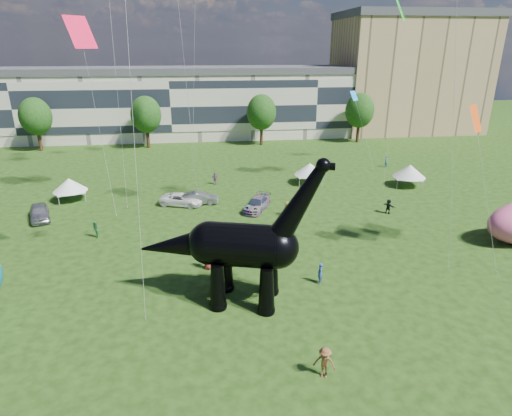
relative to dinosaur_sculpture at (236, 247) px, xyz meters
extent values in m
plane|color=#16330C|center=(0.51, -3.11, -4.12)|extent=(220.00, 220.00, 0.00)
cube|color=beige|center=(-7.49, 58.89, 1.88)|extent=(78.00, 11.00, 12.00)
cube|color=tan|center=(40.51, 61.89, 6.88)|extent=(28.00, 18.00, 22.00)
cylinder|color=#382314|center=(-29.49, 49.89, -2.52)|extent=(0.56, 0.56, 3.20)
ellipsoid|color=#14380F|center=(-29.49, 49.89, 2.20)|extent=(5.20, 5.20, 6.24)
cylinder|color=#382314|center=(-11.49, 49.89, -2.52)|extent=(0.56, 0.56, 3.20)
ellipsoid|color=#14380F|center=(-11.49, 49.89, 2.20)|extent=(5.20, 5.20, 6.24)
cylinder|color=#382314|center=(8.51, 49.89, -2.52)|extent=(0.56, 0.56, 3.20)
ellipsoid|color=#14380F|center=(8.51, 49.89, 2.20)|extent=(5.20, 5.20, 6.24)
cylinder|color=#382314|center=(26.51, 49.89, -2.52)|extent=(0.56, 0.56, 3.20)
ellipsoid|color=#14380F|center=(26.51, 49.89, 2.20)|extent=(5.20, 5.20, 6.24)
cone|color=black|center=(-1.36, -0.88, -2.46)|extent=(1.41, 1.41, 3.31)
sphere|color=black|center=(-1.36, -0.88, -3.92)|extent=(1.21, 1.21, 1.21)
cone|color=black|center=(-0.69, 1.46, -2.46)|extent=(1.41, 1.41, 3.31)
sphere|color=black|center=(-0.69, 1.46, -3.92)|extent=(1.21, 1.21, 1.21)
cone|color=black|center=(1.83, -1.78, -2.46)|extent=(1.41, 1.41, 3.31)
sphere|color=black|center=(1.83, -1.78, -3.92)|extent=(1.21, 1.21, 1.21)
cone|color=black|center=(2.49, 0.55, -2.46)|extent=(1.41, 1.41, 3.31)
sphere|color=black|center=(2.49, 0.55, -3.92)|extent=(1.21, 1.21, 1.21)
cylinder|color=black|center=(0.46, -0.13, 0.19)|extent=(5.27, 4.13, 2.98)
sphere|color=black|center=(-1.77, 0.50, 0.19)|extent=(2.98, 2.98, 2.98)
sphere|color=black|center=(2.69, -0.76, 0.19)|extent=(2.87, 2.87, 2.87)
cone|color=black|center=(3.98, -1.13, 3.38)|extent=(4.45, 2.73, 5.84)
sphere|color=black|center=(5.28, -1.50, 5.91)|extent=(0.93, 0.93, 0.93)
cylinder|color=black|center=(5.60, -1.59, 5.86)|extent=(0.88, 0.68, 0.49)
cone|color=black|center=(-3.96, 1.12, -0.18)|extent=(6.25, 3.82, 3.24)
imported|color=#A4A3A8|center=(-18.97, 17.38, -3.34)|extent=(3.28, 4.89, 1.55)
imported|color=slate|center=(-2.60, 20.07, -3.43)|extent=(4.22, 1.66, 1.37)
imported|color=white|center=(-4.61, 19.86, -3.44)|extent=(5.29, 3.66, 1.34)
imported|color=#595960|center=(3.59, 17.34, -3.43)|extent=(3.91, 5.12, 1.38)
cube|color=white|center=(11.55, 26.01, -2.98)|extent=(3.40, 3.40, 0.12)
cone|color=white|center=(11.55, 26.01, -2.15)|extent=(4.31, 4.31, 1.55)
cylinder|color=#999999|center=(9.96, 24.73, -3.55)|extent=(0.06, 0.06, 1.14)
cylinder|color=#999999|center=(12.84, 24.43, -3.55)|extent=(0.06, 0.06, 1.14)
cylinder|color=#999999|center=(10.26, 27.60, -3.55)|extent=(0.06, 0.06, 1.14)
cylinder|color=#999999|center=(13.14, 27.30, -3.55)|extent=(0.06, 0.06, 1.14)
cube|color=silver|center=(23.81, 23.36, -2.95)|extent=(4.05, 4.05, 0.13)
cone|color=silver|center=(23.81, 23.36, -2.10)|extent=(5.13, 5.13, 1.59)
cylinder|color=#999999|center=(21.92, 22.45, -3.53)|extent=(0.06, 0.06, 1.17)
cylinder|color=#999999|center=(24.73, 21.47, -3.53)|extent=(0.06, 0.06, 1.17)
cylinder|color=#999999|center=(22.90, 25.25, -3.53)|extent=(0.06, 0.06, 1.17)
cylinder|color=#999999|center=(25.71, 24.28, -3.53)|extent=(0.06, 0.06, 1.17)
cube|color=white|center=(-17.38, 23.08, -3.02)|extent=(3.84, 3.84, 0.12)
cone|color=white|center=(-17.38, 23.08, -2.22)|extent=(4.86, 4.86, 1.50)
cylinder|color=#999999|center=(-18.22, 21.29, -3.57)|extent=(0.06, 0.06, 1.10)
cylinder|color=#999999|center=(-15.59, 22.24, -3.57)|extent=(0.06, 0.06, 1.10)
cylinder|color=#999999|center=(-19.17, 23.93, -3.57)|extent=(0.06, 0.06, 1.10)
cylinder|color=#999999|center=(-16.53, 24.87, -3.57)|extent=(0.06, 0.06, 1.10)
imported|color=brown|center=(4.05, -8.10, -3.18)|extent=(1.40, 1.17, 1.88)
imported|color=black|center=(17.40, 14.60, -3.32)|extent=(1.12, 1.53, 1.60)
imported|color=maroon|center=(-1.96, 4.75, -3.18)|extent=(0.65, 0.95, 1.87)
imported|color=#71377C|center=(-0.64, 27.16, -3.33)|extent=(1.00, 0.63, 1.58)
imported|color=#2B656D|center=(24.74, 32.57, -3.29)|extent=(0.71, 0.61, 1.65)
imported|color=#2C6E37|center=(-12.24, 12.01, -3.31)|extent=(0.87, 0.96, 1.60)
imported|color=#294497|center=(6.38, 1.48, -3.29)|extent=(0.47, 0.65, 1.66)
imported|color=olive|center=(6.54, 15.27, -3.32)|extent=(1.16, 0.89, 1.59)
plane|color=red|center=(-13.89, 23.03, 14.01)|extent=(3.78, 3.79, 3.18)
plane|color=#1483DB|center=(20.53, 36.72, 5.77)|extent=(1.78, 1.55, 1.36)
plane|color=green|center=(19.94, 22.90, 16.58)|extent=(2.80, 3.36, 2.80)
plane|color=#D8450E|center=(18.29, 3.82, 7.65)|extent=(2.08, 1.90, 1.95)
camera|label=1|loc=(-1.87, -25.94, 12.71)|focal=30.00mm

